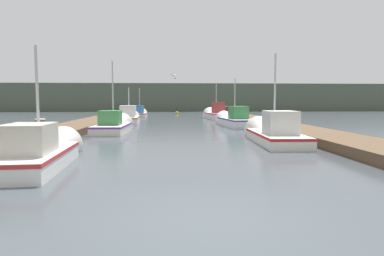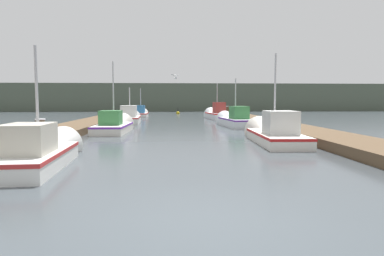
{
  "view_description": "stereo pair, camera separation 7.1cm",
  "coord_description": "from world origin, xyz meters",
  "px_view_note": "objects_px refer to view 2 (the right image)",
  "views": [
    {
      "loc": [
        -0.56,
        -5.24,
        1.91
      ],
      "look_at": [
        0.36,
        9.46,
        0.7
      ],
      "focal_mm": 32.0,
      "sensor_mm": 36.0,
      "label": 1
    },
    {
      "loc": [
        -0.49,
        -5.24,
        1.91
      ],
      "look_at": [
        0.36,
        9.46,
        0.7
      ],
      "focal_mm": 32.0,
      "sensor_mm": 36.0,
      "label": 2
    }
  ],
  "objects_px": {
    "fishing_boat_4": "(130,117)",
    "mooring_piling_2": "(228,112)",
    "fishing_boat_1": "(272,133)",
    "fishing_boat_5": "(216,114)",
    "mooring_piling_0": "(242,116)",
    "channel_buoy": "(178,113)",
    "mooring_piling_1": "(41,136)",
    "fishing_boat_3": "(234,120)",
    "seagull_lead": "(175,75)",
    "seagull_1": "(175,78)",
    "fishing_boat_0": "(43,151)",
    "fishing_boat_6": "(141,113)",
    "fishing_boat_2": "(115,126)"
  },
  "relations": [
    {
      "from": "mooring_piling_1",
      "to": "seagull_1",
      "type": "bearing_deg",
      "value": 71.95
    },
    {
      "from": "fishing_boat_2",
      "to": "mooring_piling_0",
      "type": "relative_size",
      "value": 4.54
    },
    {
      "from": "fishing_boat_4",
      "to": "fishing_boat_5",
      "type": "xyz_separation_m",
      "value": [
        7.94,
        5.58,
        0.02
      ]
    },
    {
      "from": "fishing_boat_4",
      "to": "fishing_boat_6",
      "type": "bearing_deg",
      "value": 87.76
    },
    {
      "from": "seagull_1",
      "to": "fishing_boat_6",
      "type": "bearing_deg",
      "value": 8.27
    },
    {
      "from": "fishing_boat_2",
      "to": "mooring_piling_1",
      "type": "bearing_deg",
      "value": -96.46
    },
    {
      "from": "mooring_piling_1",
      "to": "seagull_lead",
      "type": "bearing_deg",
      "value": 66.89
    },
    {
      "from": "fishing_boat_0",
      "to": "mooring_piling_2",
      "type": "xyz_separation_m",
      "value": [
        9.67,
        25.52,
        0.24
      ]
    },
    {
      "from": "fishing_boat_0",
      "to": "fishing_boat_1",
      "type": "xyz_separation_m",
      "value": [
        8.4,
        5.03,
        0.01
      ]
    },
    {
      "from": "fishing_boat_5",
      "to": "mooring_piling_2",
      "type": "xyz_separation_m",
      "value": [
        1.4,
        1.52,
        0.16
      ]
    },
    {
      "from": "mooring_piling_0",
      "to": "seagull_lead",
      "type": "xyz_separation_m",
      "value": [
        -5.67,
        -4.78,
        2.98
      ]
    },
    {
      "from": "channel_buoy",
      "to": "fishing_boat_1",
      "type": "bearing_deg",
      "value": -83.13
    },
    {
      "from": "fishing_boat_4",
      "to": "channel_buoy",
      "type": "relative_size",
      "value": 5.93
    },
    {
      "from": "fishing_boat_3",
      "to": "channel_buoy",
      "type": "relative_size",
      "value": 6.05
    },
    {
      "from": "mooring_piling_1",
      "to": "seagull_lead",
      "type": "distance_m",
      "value": 12.65
    },
    {
      "from": "fishing_boat_0",
      "to": "mooring_piling_2",
      "type": "bearing_deg",
      "value": 65.37
    },
    {
      "from": "fishing_boat_3",
      "to": "mooring_piling_1",
      "type": "height_order",
      "value": "fishing_boat_3"
    },
    {
      "from": "fishing_boat_3",
      "to": "seagull_lead",
      "type": "relative_size",
      "value": 11.37
    },
    {
      "from": "fishing_boat_1",
      "to": "fishing_boat_6",
      "type": "height_order",
      "value": "fishing_boat_1"
    },
    {
      "from": "fishing_boat_5",
      "to": "seagull_1",
      "type": "bearing_deg",
      "value": -126.39
    },
    {
      "from": "fishing_boat_6",
      "to": "channel_buoy",
      "type": "xyz_separation_m",
      "value": [
        4.35,
        7.36,
        -0.23
      ]
    },
    {
      "from": "fishing_boat_1",
      "to": "mooring_piling_1",
      "type": "relative_size",
      "value": 4.69
    },
    {
      "from": "fishing_boat_0",
      "to": "fishing_boat_3",
      "type": "distance_m",
      "value": 16.53
    },
    {
      "from": "mooring_piling_0",
      "to": "mooring_piling_1",
      "type": "bearing_deg",
      "value": -123.12
    },
    {
      "from": "fishing_boat_3",
      "to": "fishing_boat_0",
      "type": "bearing_deg",
      "value": -125.41
    },
    {
      "from": "fishing_boat_5",
      "to": "mooring_piling_2",
      "type": "distance_m",
      "value": 2.07
    },
    {
      "from": "fishing_boat_3",
      "to": "mooring_piling_2",
      "type": "height_order",
      "value": "fishing_boat_3"
    },
    {
      "from": "fishing_boat_1",
      "to": "fishing_boat_4",
      "type": "bearing_deg",
      "value": 123.16
    },
    {
      "from": "mooring_piling_1",
      "to": "seagull_1",
      "type": "distance_m",
      "value": 16.08
    },
    {
      "from": "fishing_boat_6",
      "to": "mooring_piling_1",
      "type": "bearing_deg",
      "value": -92.87
    },
    {
      "from": "fishing_boat_6",
      "to": "seagull_lead",
      "type": "xyz_separation_m",
      "value": [
        3.77,
        -15.82,
        3.21
      ]
    },
    {
      "from": "fishing_boat_6",
      "to": "fishing_boat_2",
      "type": "bearing_deg",
      "value": -90.22
    },
    {
      "from": "fishing_boat_2",
      "to": "seagull_1",
      "type": "relative_size",
      "value": 9.66
    },
    {
      "from": "fishing_boat_1",
      "to": "fishing_boat_5",
      "type": "xyz_separation_m",
      "value": [
        -0.13,
        18.98,
        0.08
      ]
    },
    {
      "from": "fishing_boat_1",
      "to": "fishing_boat_5",
      "type": "relative_size",
      "value": 1.05
    },
    {
      "from": "mooring_piling_1",
      "to": "fishing_boat_2",
      "type": "bearing_deg",
      "value": 82.03
    },
    {
      "from": "fishing_boat_0",
      "to": "fishing_boat_3",
      "type": "relative_size",
      "value": 0.9
    },
    {
      "from": "fishing_boat_2",
      "to": "mooring_piling_1",
      "type": "relative_size",
      "value": 4.31
    },
    {
      "from": "fishing_boat_4",
      "to": "mooring_piling_0",
      "type": "bearing_deg",
      "value": -4.66
    },
    {
      "from": "mooring_piling_0",
      "to": "seagull_1",
      "type": "distance_m",
      "value": 6.46
    },
    {
      "from": "mooring_piling_0",
      "to": "channel_buoy",
      "type": "xyz_separation_m",
      "value": [
        -5.09,
        18.4,
        -0.46
      ]
    },
    {
      "from": "fishing_boat_1",
      "to": "mooring_piling_1",
      "type": "xyz_separation_m",
      "value": [
        -9.2,
        -3.04,
        0.23
      ]
    },
    {
      "from": "fishing_boat_4",
      "to": "mooring_piling_2",
      "type": "bearing_deg",
      "value": 34.65
    },
    {
      "from": "fishing_boat_1",
      "to": "mooring_piling_1",
      "type": "height_order",
      "value": "fishing_boat_1"
    },
    {
      "from": "seagull_lead",
      "to": "fishing_boat_2",
      "type": "bearing_deg",
      "value": -177.89
    },
    {
      "from": "fishing_boat_5",
      "to": "seagull_lead",
      "type": "bearing_deg",
      "value": -117.18
    },
    {
      "from": "fishing_boat_5",
      "to": "channel_buoy",
      "type": "relative_size",
      "value": 5.77
    },
    {
      "from": "fishing_boat_5",
      "to": "mooring_piling_0",
      "type": "bearing_deg",
      "value": -81.96
    },
    {
      "from": "fishing_boat_3",
      "to": "fishing_boat_1",
      "type": "bearing_deg",
      "value": -94.67
    },
    {
      "from": "fishing_boat_0",
      "to": "channel_buoy",
      "type": "height_order",
      "value": "fishing_boat_0"
    }
  ]
}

